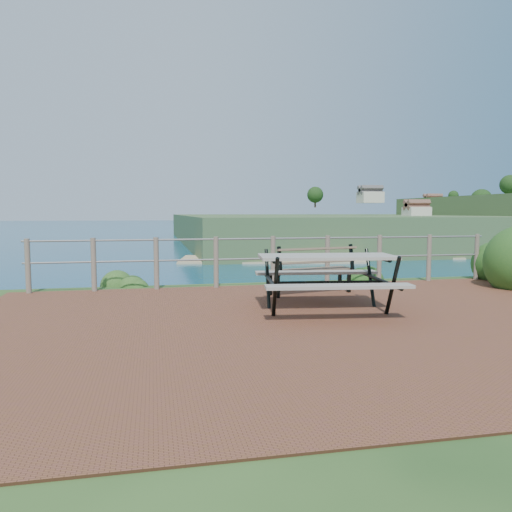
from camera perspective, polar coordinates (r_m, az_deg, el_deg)
The scene contains 8 objects.
ground at distance 6.92m, azimuth 8.56°, elevation -7.52°, with size 10.00×7.00×0.12m, color brown.
ocean at distance 206.35m, azimuth -11.09°, elevation 4.56°, with size 1200.00×1200.00×0.00m, color #136977.
safety_railing at distance 10.01m, azimuth 1.96°, elevation -0.26°, with size 9.40×0.10×1.00m.
picnic_table at distance 7.52m, azimuth 8.06°, elevation -2.37°, with size 2.08×1.72×0.84m.
park_bench at distance 9.06m, azimuth 6.25°, elevation -0.72°, with size 1.64×0.74×0.90m.
shrub_right_edge at distance 12.27m, azimuth 25.92°, elevation -2.48°, with size 1.17×1.17×1.67m, color #164819.
shrub_lip_west at distance 10.47m, azimuth -14.49°, elevation -3.35°, with size 0.75×0.75×0.48m, color #2C531F.
shrub_lip_east at distance 11.45m, azimuth 12.26°, elevation -2.59°, with size 0.67×0.67×0.37m, color #164819.
Camera 1 is at (-2.36, -6.34, 1.50)m, focal length 35.00 mm.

